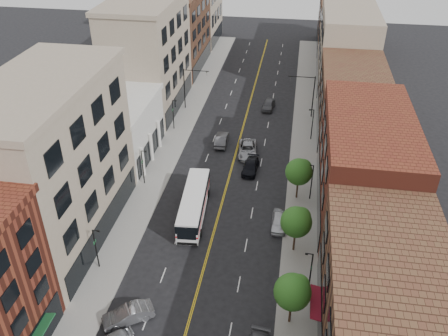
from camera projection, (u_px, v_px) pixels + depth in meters
The scene contains 29 objects.
sidewalk_left at pixel (172, 144), 72.81m from camera, with size 4.00×110.00×0.15m, color gray.
sidewalk_right at pixel (304, 155), 70.09m from camera, with size 4.00×110.00×0.15m, color gray.
bldg_l_tanoffice at pixel (52, 167), 50.65m from camera, with size 10.00×22.00×18.00m, color gray.
bldg_l_white at pixel (117, 130), 68.32m from camera, with size 10.00×14.00×8.00m, color silver.
bldg_l_far_a at pixel (148, 57), 79.80m from camera, with size 10.00×20.00×18.00m, color gray.
bldg_l_far_b at pixel (178, 32), 97.26m from camera, with size 10.00×20.00×15.00m, color brown.
bldg_r_near at pixel (389, 333), 37.35m from camera, with size 10.00×26.00×10.00m, color brown.
bldg_r_mid at pixel (365, 164), 56.80m from camera, with size 10.00×22.00×12.00m, color maroon.
bldg_r_far_a at pixel (352, 100), 74.83m from camera, with size 10.00×20.00×10.00m, color brown.
bldg_r_far_b at pixel (347, 46), 91.25m from camera, with size 10.00×22.00×14.00m, color gray.
bldg_r_far_c at pixel (341, 25), 108.71m from camera, with size 10.00×18.00×11.00m, color brown.
tree_r_1 at pixel (293, 291), 42.24m from camera, with size 3.40×3.40×5.59m.
tree_r_2 at pixel (297, 221), 50.57m from camera, with size 3.40×3.40×5.59m.
tree_r_3 at pixel (300, 171), 58.90m from camera, with size 3.40×3.40×5.59m.
lamp_l_1 at pixel (96, 246), 48.89m from camera, with size 0.81×0.55×5.05m.
lamp_l_2 at pixel (143, 165), 62.22m from camera, with size 0.81×0.55×5.05m.
lamp_l_3 at pixel (173, 113), 75.55m from camera, with size 0.81×0.55×5.05m.
lamp_r_1 at pixel (310, 271), 45.92m from camera, with size 0.81×0.55×5.05m.
lamp_r_2 at pixel (311, 180), 59.25m from camera, with size 0.81×0.55×5.05m.
lamp_r_3 at pixel (312, 123), 72.57m from camera, with size 0.81×0.55×5.05m.
signal_mast_left at pixel (188, 84), 81.22m from camera, with size 4.49×0.18×7.20m.
signal_mast_right at pixel (309, 92), 78.43m from camera, with size 4.49×0.18×7.20m.
city_bus at pixel (194, 203), 57.22m from camera, with size 3.51×11.91×3.02m.
car_angle_b at pixel (128, 315), 44.16m from camera, with size 1.67×4.79×1.58m, color #97999E.
car_parked_far at pixel (279, 221), 55.86m from camera, with size 1.78×4.42×1.50m, color #BABCC3.
car_lane_behind at pixel (221, 140), 72.54m from camera, with size 1.73×4.97×1.64m, color #434448.
car_lane_a at pixel (251, 167), 66.15m from camera, with size 2.00×4.91×1.43m, color black.
car_lane_b at pixel (248, 149), 69.98m from camera, with size 2.74×5.94×1.65m, color #989A9F.
car_lane_c at pixel (269, 105), 83.22m from camera, with size 1.85×4.59×1.56m, color #46474B.
Camera 1 is at (8.05, -26.30, 36.04)m, focal length 38.00 mm.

